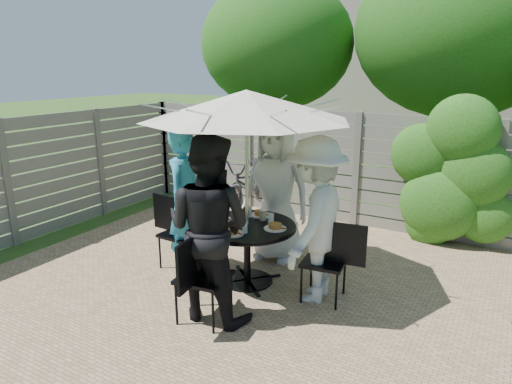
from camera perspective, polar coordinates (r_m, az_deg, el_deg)
The scene contains 22 objects.
backyard_envelope at distance 14.40m, azimuth 22.51°, elevation 14.66°, with size 60.00×60.00×5.00m.
patio_table at distance 5.42m, azimuth -1.11°, elevation -6.31°, with size 1.21×1.21×0.75m.
umbrella at distance 5.05m, azimuth -1.21°, elevation 10.78°, with size 2.50×2.50×2.29m.
chair_back at distance 6.33m, azimuth 2.93°, elevation -5.62°, with size 0.46×0.63×0.85m.
person_back at distance 5.99m, azimuth 2.52°, elevation 0.22°, with size 0.93×0.61×1.91m, color silver.
chair_left at distance 5.99m, azimuth -9.39°, elevation -6.80°, with size 0.69×0.48×0.94m.
person_left at distance 5.70m, azimuth -8.56°, elevation -1.14°, with size 0.67×0.44×1.84m, color teal.
chair_front at distance 4.76m, azimuth -6.59°, elevation -12.65°, with size 0.53×0.74×0.99m.
person_front at distance 4.59m, azimuth -5.93°, elevation -4.58°, with size 0.94×0.73×1.93m, color black.
chair_right at distance 5.18m, azimuth 8.59°, elevation -10.46°, with size 0.70×0.50×0.93m.
person_right at distance 4.98m, azimuth 7.40°, elevation -3.55°, with size 1.19×0.68×1.84m, color silver.
plate_back at distance 5.64m, azimuth 0.56°, elevation -2.73°, with size 0.26×0.26×0.06m.
plate_left at distance 5.50m, azimuth -4.46°, elevation -3.26°, with size 0.26×0.26×0.06m.
plate_front at distance 5.04m, azimuth -3.02°, elevation -5.03°, with size 0.26×0.26×0.06m.
plate_right at distance 5.19m, azimuth 2.42°, elevation -4.40°, with size 0.26×0.26×0.06m.
glass_back at distance 5.58m, azimuth -0.86°, elevation -2.43°, with size 0.07×0.07×0.14m, color silver.
glass_left at distance 5.35m, azimuth -4.12°, elevation -3.27°, with size 0.07×0.07×0.14m, color silver.
glass_front at distance 5.06m, azimuth -1.43°, elevation -4.38°, with size 0.07×0.07×0.14m, color silver.
glass_right at distance 5.30m, azimuth 1.89°, elevation -3.43°, with size 0.07×0.07×0.14m, color silver.
syrup_jug at distance 5.38m, azimuth -1.45°, elevation -3.01°, with size 0.09×0.09×0.16m, color #59280C.
coffee_cup at distance 5.47m, azimuth 0.87°, elevation -2.94°, with size 0.08×0.08×0.12m, color #C6B293.
bicycle at distance 7.89m, azimuth -0.74°, elevation 0.93°, with size 0.73×2.09×1.10m, color #333338.
Camera 1 is at (2.17, -3.96, 2.53)m, focal length 32.00 mm.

